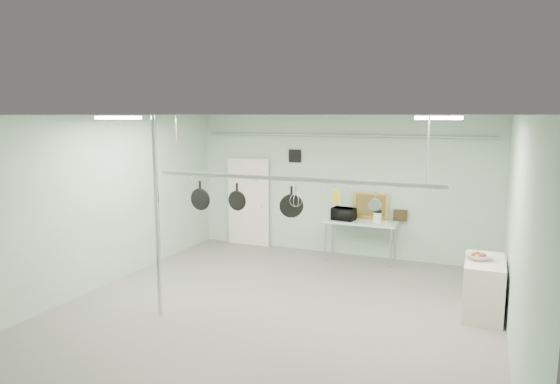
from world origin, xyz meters
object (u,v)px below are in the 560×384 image
at_px(chrome_pole, 157,217).
at_px(prep_table, 361,224).
at_px(skillet_right, 291,202).
at_px(coffee_canister, 377,217).
at_px(microwave, 344,214).
at_px(side_cabinet, 484,287).
at_px(fruit_bowl, 479,257).
at_px(skillet_left, 200,195).
at_px(skillet_mid, 237,197).
at_px(pot_rack, 289,177).

height_order(chrome_pole, prep_table, chrome_pole).
bearing_deg(skillet_right, coffee_canister, 53.23).
height_order(chrome_pole, coffee_canister, chrome_pole).
relative_size(chrome_pole, microwave, 6.47).
distance_m(side_cabinet, microwave, 3.65).
distance_m(prep_table, fruit_bowl, 3.29).
bearing_deg(skillet_left, skillet_mid, 2.43).
bearing_deg(microwave, skillet_left, 70.03).
relative_size(prep_table, skillet_right, 3.16).
distance_m(microwave, skillet_mid, 3.46).
height_order(pot_rack, microwave, pot_rack).
bearing_deg(coffee_canister, microwave, -176.12).
bearing_deg(skillet_mid, skillet_right, 4.69).
bearing_deg(skillet_right, fruit_bowl, -2.77).
relative_size(microwave, fruit_bowl, 1.28).
height_order(chrome_pole, fruit_bowl, chrome_pole).
relative_size(chrome_pole, skillet_left, 6.33).
xyz_separation_m(skillet_left, skillet_right, (1.69, 0.00, -0.00)).
bearing_deg(fruit_bowl, microwave, 142.99).
height_order(side_cabinet, coffee_canister, coffee_canister).
xyz_separation_m(coffee_canister, fruit_bowl, (2.08, -2.17, -0.07)).
bearing_deg(coffee_canister, prep_table, 175.01).
bearing_deg(microwave, prep_table, -159.71).
bearing_deg(chrome_pole, fruit_bowl, 22.83).
relative_size(pot_rack, skillet_right, 9.48).
height_order(pot_rack, skillet_right, pot_rack).
bearing_deg(side_cabinet, skillet_left, -166.55).
bearing_deg(skillet_left, side_cabinet, 15.87).
bearing_deg(prep_table, chrome_pole, -118.71).
bearing_deg(skillet_mid, microwave, 77.89).
xyz_separation_m(microwave, skillet_left, (-1.68, -3.22, 0.79)).
relative_size(coffee_canister, skillet_left, 0.43).
xyz_separation_m(side_cabinet, skillet_mid, (-3.89, -1.10, 1.40)).
height_order(side_cabinet, microwave, microwave).
distance_m(side_cabinet, pot_rack, 3.62).
relative_size(chrome_pole, fruit_bowl, 8.31).
height_order(chrome_pole, microwave, chrome_pole).
relative_size(skillet_mid, skillet_right, 0.92).
height_order(side_cabinet, skillet_right, skillet_right).
relative_size(coffee_canister, fruit_bowl, 0.57).
height_order(prep_table, skillet_right, skillet_right).
bearing_deg(coffee_canister, fruit_bowl, -46.28).
bearing_deg(skillet_left, coffee_canister, 55.89).
height_order(coffee_canister, skillet_right, skillet_right).
height_order(fruit_bowl, skillet_left, skillet_left).
bearing_deg(chrome_pole, skillet_right, 24.93).
bearing_deg(skillet_right, chrome_pole, -179.17).
height_order(prep_table, skillet_mid, skillet_mid).
bearing_deg(pot_rack, fruit_bowl, 21.09).
distance_m(chrome_pole, skillet_mid, 1.34).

